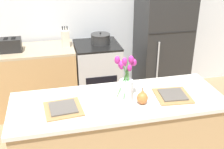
% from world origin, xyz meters
% --- Properties ---
extents(back_wall, '(5.20, 0.08, 2.70)m').
position_xyz_m(back_wall, '(0.00, 2.00, 1.35)').
color(back_wall, silver).
rests_on(back_wall, ground_plane).
extents(kitchen_island, '(1.80, 0.66, 0.95)m').
position_xyz_m(kitchen_island, '(0.00, 0.00, 0.48)').
color(kitchen_island, tan).
rests_on(kitchen_island, ground_plane).
extents(back_counter, '(1.68, 0.60, 0.90)m').
position_xyz_m(back_counter, '(-1.06, 1.60, 0.45)').
color(back_counter, tan).
rests_on(back_counter, ground_plane).
extents(stove_range, '(0.60, 0.61, 0.90)m').
position_xyz_m(stove_range, '(0.10, 1.60, 0.45)').
color(stove_range, '#B2B5B7').
rests_on(stove_range, ground_plane).
extents(refrigerator, '(0.68, 0.67, 1.77)m').
position_xyz_m(refrigerator, '(1.05, 1.60, 0.88)').
color(refrigerator, black).
rests_on(refrigerator, ground_plane).
extents(flower_vase, '(0.19, 0.16, 0.42)m').
position_xyz_m(flower_vase, '(0.05, -0.03, 1.12)').
color(flower_vase, silver).
rests_on(flower_vase, kitchen_island).
extents(pear_figurine, '(0.09, 0.09, 0.15)m').
position_xyz_m(pear_figurine, '(0.17, -0.10, 1.01)').
color(pear_figurine, '#C66B33').
rests_on(pear_figurine, kitchen_island).
extents(plate_setting_left, '(0.31, 0.31, 0.02)m').
position_xyz_m(plate_setting_left, '(-0.47, -0.05, 0.96)').
color(plate_setting_left, olive).
rests_on(plate_setting_left, kitchen_island).
extents(plate_setting_right, '(0.31, 0.31, 0.02)m').
position_xyz_m(plate_setting_right, '(0.47, -0.05, 0.96)').
color(plate_setting_right, olive).
rests_on(plate_setting_right, kitchen_island).
extents(toaster, '(0.28, 0.18, 0.17)m').
position_xyz_m(toaster, '(-1.01, 1.57, 0.99)').
color(toaster, black).
rests_on(toaster, back_counter).
extents(cooking_pot, '(0.26, 0.26, 0.16)m').
position_xyz_m(cooking_pot, '(0.15, 1.62, 0.97)').
color(cooking_pot, '#2D2D2D').
rests_on(cooking_pot, stove_range).
extents(knife_block, '(0.10, 0.14, 0.27)m').
position_xyz_m(knife_block, '(-0.32, 1.62, 1.01)').
color(knife_block, beige).
rests_on(knife_block, back_counter).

